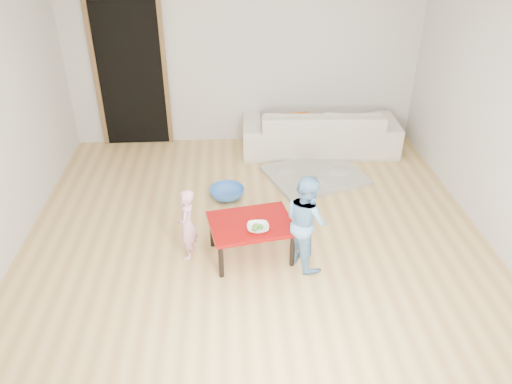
{
  "coord_description": "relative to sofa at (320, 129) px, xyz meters",
  "views": [
    {
      "loc": [
        -0.26,
        -4.49,
        3.21
      ],
      "look_at": [
        0.0,
        -0.2,
        0.65
      ],
      "focal_mm": 35.0,
      "sensor_mm": 36.0,
      "label": 1
    }
  ],
  "objects": [
    {
      "name": "doorway",
      "position": [
        -2.65,
        0.43,
        0.7
      ],
      "size": [
        1.02,
        0.08,
        2.11
      ],
      "primitive_type": null,
      "color": "brown",
      "rests_on": "back_wall"
    },
    {
      "name": "basin",
      "position": [
        -1.35,
        -1.28,
        -0.25
      ],
      "size": [
        0.43,
        0.43,
        0.13
      ],
      "primitive_type": "imported",
      "color": "#336DC2",
      "rests_on": "floor"
    },
    {
      "name": "sofa",
      "position": [
        0.0,
        0.0,
        0.0
      ],
      "size": [
        2.24,
        0.95,
        0.64
      ],
      "primitive_type": "imported",
      "rotation": [
        0.0,
        0.0,
        3.1
      ],
      "color": "beige",
      "rests_on": "floor"
    },
    {
      "name": "bowl",
      "position": [
        -1.05,
        -2.57,
        0.11
      ],
      "size": [
        0.21,
        0.21,
        0.05
      ],
      "primitive_type": "imported",
      "color": "white",
      "rests_on": "red_table"
    },
    {
      "name": "broccoli",
      "position": [
        -1.05,
        -2.57,
        0.12
      ],
      "size": [
        0.12,
        0.12,
        0.06
      ],
      "primitive_type": null,
      "color": "#2D5919",
      "rests_on": "red_table"
    },
    {
      "name": "floor",
      "position": [
        -1.05,
        -2.05,
        -0.32
      ],
      "size": [
        5.0,
        5.0,
        0.01
      ],
      "primitive_type": "cube",
      "color": "tan",
      "rests_on": "ground"
    },
    {
      "name": "right_wall",
      "position": [
        1.45,
        -2.05,
        0.98
      ],
      "size": [
        0.02,
        5.0,
        2.6
      ],
      "primitive_type": "cube",
      "color": "beige",
      "rests_on": "floor"
    },
    {
      "name": "child_blue",
      "position": [
        -0.59,
        -2.58,
        0.17
      ],
      "size": [
        0.55,
        0.6,
        0.99
      ],
      "primitive_type": "imported",
      "rotation": [
        0.0,
        0.0,
        2.03
      ],
      "color": "#5C97D6",
      "rests_on": "floor"
    },
    {
      "name": "blanket",
      "position": [
        -0.19,
        -0.82,
        -0.29
      ],
      "size": [
        1.44,
        1.32,
        0.06
      ],
      "primitive_type": null,
      "rotation": [
        0.0,
        0.0,
        0.34
      ],
      "color": "#A7A294",
      "rests_on": "floor"
    },
    {
      "name": "back_wall",
      "position": [
        -1.05,
        0.45,
        0.98
      ],
      "size": [
        5.0,
        0.02,
        2.6
      ],
      "primitive_type": "cube",
      "color": "beige",
      "rests_on": "floor"
    },
    {
      "name": "cushion",
      "position": [
        -0.37,
        -0.13,
        0.17
      ],
      "size": [
        0.54,
        0.49,
        0.13
      ],
      "primitive_type": "cube",
      "rotation": [
        0.0,
        0.0,
        0.14
      ],
      "color": "#CC6016",
      "rests_on": "sofa"
    },
    {
      "name": "red_table",
      "position": [
        -1.12,
        -2.43,
        -0.12
      ],
      "size": [
        0.92,
        0.75,
        0.41
      ],
      "primitive_type": null,
      "rotation": [
        0.0,
        0.0,
        0.18
      ],
      "color": "#860707",
      "rests_on": "floor"
    },
    {
      "name": "child_pink",
      "position": [
        -1.75,
        -2.4,
        0.06
      ],
      "size": [
        0.21,
        0.3,
        0.77
      ],
      "primitive_type": "imported",
      "rotation": [
        0.0,
        0.0,
        -1.67
      ],
      "color": "pink",
      "rests_on": "floor"
    }
  ]
}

